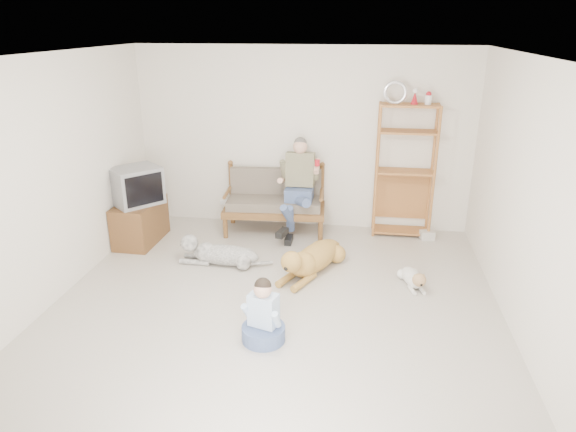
% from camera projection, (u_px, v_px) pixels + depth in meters
% --- Properties ---
extents(floor, '(5.50, 5.50, 0.00)m').
position_uv_depth(floor, '(272.00, 315.00, 5.60)').
color(floor, beige).
rests_on(floor, ground).
extents(ceiling, '(5.50, 5.50, 0.00)m').
position_uv_depth(ceiling, '(268.00, 57.00, 4.64)').
color(ceiling, white).
rests_on(ceiling, ground).
extents(wall_back, '(5.00, 0.00, 5.00)m').
position_uv_depth(wall_back, '(302.00, 139.00, 7.66)').
color(wall_back, silver).
rests_on(wall_back, ground).
extents(wall_front, '(5.00, 0.00, 5.00)m').
position_uv_depth(wall_front, '(174.00, 372.00, 2.57)').
color(wall_front, silver).
rests_on(wall_front, ground).
extents(wall_left, '(0.00, 5.50, 5.50)m').
position_uv_depth(wall_left, '(39.00, 187.00, 5.45)').
color(wall_left, silver).
rests_on(wall_left, ground).
extents(wall_right, '(0.00, 5.50, 5.50)m').
position_uv_depth(wall_right, '(534.00, 210.00, 4.78)').
color(wall_right, silver).
rests_on(wall_right, ground).
extents(loveseat, '(1.55, 0.80, 0.95)m').
position_uv_depth(loveseat, '(275.00, 200.00, 7.73)').
color(loveseat, brown).
rests_on(loveseat, ground).
extents(man, '(0.55, 0.78, 1.27)m').
position_uv_depth(man, '(297.00, 194.00, 7.43)').
color(man, '#4E6190').
rests_on(man, loveseat).
extents(etagere, '(0.86, 0.38, 2.25)m').
position_uv_depth(etagere, '(405.00, 170.00, 7.40)').
color(etagere, '#A56B34').
rests_on(etagere, ground).
extents(book_stack, '(0.22, 0.18, 0.13)m').
position_uv_depth(book_stack, '(427.00, 235.00, 7.53)').
color(book_stack, silver).
rests_on(book_stack, ground).
extents(tv_stand, '(0.53, 0.92, 0.60)m').
position_uv_depth(tv_stand, '(140.00, 222.00, 7.38)').
color(tv_stand, brown).
rests_on(tv_stand, ground).
extents(crt_tv, '(0.79, 0.80, 0.52)m').
position_uv_depth(crt_tv, '(136.00, 186.00, 7.13)').
color(crt_tv, gray).
rests_on(crt_tv, tv_stand).
extents(wall_outlet, '(0.12, 0.02, 0.08)m').
position_uv_depth(wall_outlet, '(224.00, 202.00, 8.19)').
color(wall_outlet, white).
rests_on(wall_outlet, ground).
extents(golden_retriever, '(0.79, 1.42, 0.46)m').
position_uv_depth(golden_retriever, '(311.00, 259.00, 6.49)').
color(golden_retriever, '#AF823C').
rests_on(golden_retriever, ground).
extents(shaggy_dog, '(1.30, 0.33, 0.38)m').
position_uv_depth(shaggy_dog, '(217.00, 253.00, 6.73)').
color(shaggy_dog, white).
rests_on(shaggy_dog, ground).
extents(terrier, '(0.31, 0.67, 0.26)m').
position_uv_depth(terrier, '(414.00, 278.00, 6.16)').
color(terrier, white).
rests_on(terrier, ground).
extents(child, '(0.44, 0.44, 0.69)m').
position_uv_depth(child, '(263.00, 318.00, 5.08)').
color(child, '#4E6190').
rests_on(child, ground).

